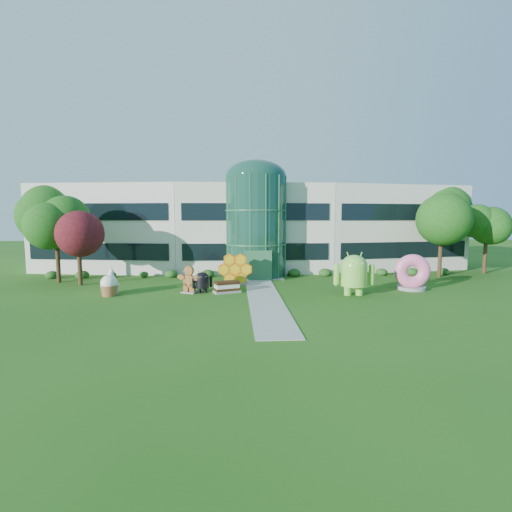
{
  "coord_description": "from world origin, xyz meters",
  "views": [
    {
      "loc": [
        -2.18,
        -25.0,
        5.86
      ],
      "look_at": [
        -0.35,
        6.0,
        2.6
      ],
      "focal_mm": 26.0,
      "sensor_mm": 36.0,
      "label": 1
    }
  ],
  "objects_px": {
    "android_green": "(354,272)",
    "android_black": "(202,281)",
    "donut": "(412,272)",
    "gingerbread": "(189,279)"
  },
  "relations": [
    {
      "from": "android_green",
      "to": "donut",
      "type": "xyz_separation_m",
      "value": [
        5.4,
        1.9,
        -0.33
      ]
    },
    {
      "from": "donut",
      "to": "gingerbread",
      "type": "xyz_separation_m",
      "value": [
        -17.88,
        -0.28,
        -0.39
      ]
    },
    {
      "from": "donut",
      "to": "android_black",
      "type": "bearing_deg",
      "value": -166.04
    },
    {
      "from": "android_green",
      "to": "android_black",
      "type": "distance_m",
      "value": 11.61
    },
    {
      "from": "donut",
      "to": "gingerbread",
      "type": "bearing_deg",
      "value": -166.22
    },
    {
      "from": "android_black",
      "to": "gingerbread",
      "type": "distance_m",
      "value": 1.02
    },
    {
      "from": "android_black",
      "to": "gingerbread",
      "type": "height_order",
      "value": "gingerbread"
    },
    {
      "from": "android_green",
      "to": "gingerbread",
      "type": "xyz_separation_m",
      "value": [
        -12.48,
        1.61,
        -0.72
      ]
    },
    {
      "from": "gingerbread",
      "to": "donut",
      "type": "bearing_deg",
      "value": 25.19
    },
    {
      "from": "android_black",
      "to": "donut",
      "type": "height_order",
      "value": "donut"
    }
  ]
}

